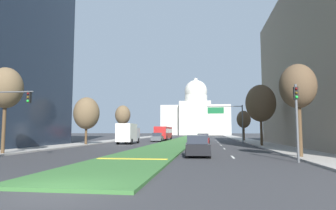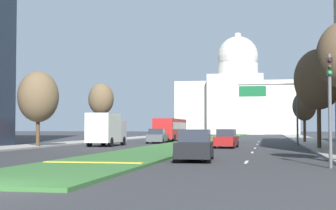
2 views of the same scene
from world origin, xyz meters
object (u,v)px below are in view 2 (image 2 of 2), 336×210
Objects in this scene: capitol_building at (238,100)px; street_tree_left_far at (101,99)px; sedan_lead_stopped at (195,146)px; city_bus at (170,128)px; traffic_light_near_right at (330,95)px; street_tree_right_mid at (319,80)px; sedan_midblock at (226,139)px; box_truck_delivery at (106,129)px; street_tree_left_mid at (38,97)px; overhead_guide_sign at (274,100)px; street_tree_right_far at (304,106)px.

capitol_building is 4.49× the size of street_tree_left_far.
sedan_lead_stopped is (4.33, -120.65, -8.66)m from capitol_building.
capitol_building is at bearing 86.95° from city_bus.
traffic_light_near_right is 20.21m from street_tree_right_mid.
box_truck_delivery reaches higher than sedan_midblock.
street_tree_left_mid is 0.84× the size of street_tree_right_mid.
overhead_guide_sign is 17.49m from box_truck_delivery.
box_truck_delivery is at bearing -69.74° from street_tree_left_far.
city_bus is (-16.89, 4.25, -2.55)m from street_tree_right_far.
street_tree_left_far is 1.61× the size of sedan_midblock.
street_tree_left_mid is 0.63× the size of city_bus.
street_tree_right_mid reaches higher than street_tree_right_far.
street_tree_right_far is 36.27m from sedan_lead_stopped.
street_tree_right_mid is 29.01m from city_bus.
street_tree_left_mid is (-23.25, 19.73, 1.30)m from traffic_light_near_right.
traffic_light_near_right is at bearing -30.22° from sedan_lead_stopped.
overhead_guide_sign is at bearing -84.56° from capitol_building.
capitol_building is 81.74m from city_bus.
capitol_building is 5.43× the size of street_tree_right_far.
city_bus is (7.80, 5.47, -3.56)m from street_tree_left_far.
box_truck_delivery is (-18.39, 24.79, -1.64)m from traffic_light_near_right.
box_truck_delivery is at bearing -144.28° from street_tree_right_far.
overhead_guide_sign is at bearing 19.23° from box_truck_delivery.
traffic_light_near_right is 39.12m from street_tree_right_far.
traffic_light_near_right is at bearing -86.01° from overhead_guide_sign.
street_tree_left_mid is at bearing -153.08° from overhead_guide_sign.
street_tree_left_far is 1.21× the size of street_tree_right_far.
overhead_guide_sign reaches higher than sedan_midblock.
capitol_building is at bearing 85.81° from box_truck_delivery.
capitol_building reaches higher than traffic_light_near_right.
capitol_building is at bearing 83.38° from street_tree_left_mid.
street_tree_right_far is (12.56, -85.51, -5.15)m from capitol_building.
capitol_building is 87.67m from street_tree_left_far.
overhead_guide_sign is 0.88× the size of street_tree_left_far.
sedan_midblock is 22.62m from city_bus.
capitol_building is 6.36× the size of traffic_light_near_right.
street_tree_left_mid is 18.13m from street_tree_left_far.
sedan_lead_stopped is at bearing -64.11° from street_tree_left_far.
box_truck_delivery is (-11.64, 20.86, 0.87)m from sedan_lead_stopped.
box_truck_delivery is at bearing 169.50° from sedan_midblock.
street_tree_left_mid reaches higher than traffic_light_near_right.
street_tree_left_far is 14.40m from box_truck_delivery.
city_bus is (-15.41, 43.32, -1.54)m from traffic_light_near_right.
city_bus is at bearing 71.61° from street_tree_left_mid.
sedan_midblock is 0.71× the size of box_truck_delivery.
traffic_light_near_right is at bearing -74.02° from sedan_midblock.
street_tree_right_far is (0.11, 19.07, -1.47)m from street_tree_right_mid.
sedan_lead_stopped is 18.65m from sedan_midblock.
overhead_guide_sign is 0.59× the size of city_bus.
sedan_midblock is (0.28, 18.64, -0.02)m from sedan_lead_stopped.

